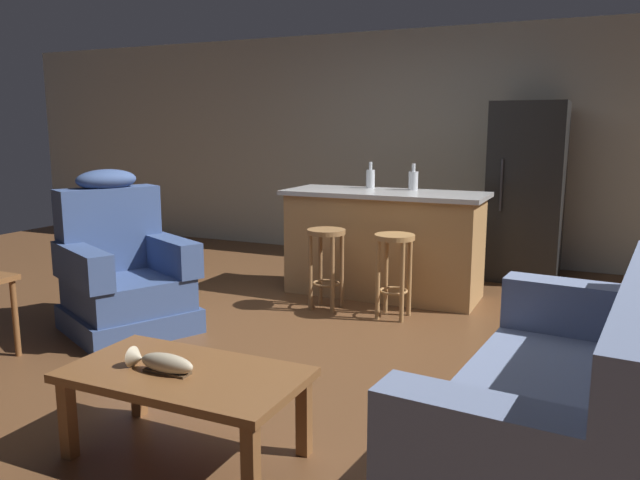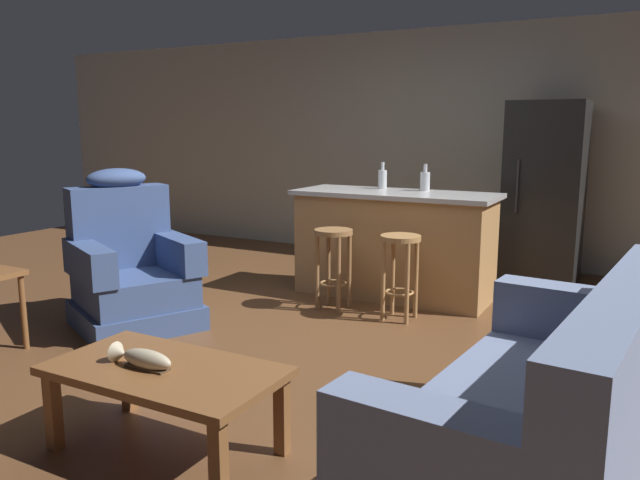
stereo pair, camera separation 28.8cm
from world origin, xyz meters
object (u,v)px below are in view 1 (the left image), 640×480
fish_figurine (161,363)px  bar_stool_left (326,254)px  bar_stool_right (394,260)px  couch (570,413)px  bottle_tall_green (413,180)px  coffee_table (185,382)px  bottle_short_amber (370,178)px  kitchen_island (384,243)px  refrigerator (526,192)px  recliner_near_lamp (123,274)px

fish_figurine → bar_stool_left: bar_stool_left is taller
fish_figurine → bar_stool_right: bar_stool_right is taller
couch → bottle_tall_green: size_ratio=8.22×
bar_stool_right → coffee_table: bearing=-94.7°
coffee_table → bottle_tall_green: size_ratio=4.59×
bar_stool_left → bottle_short_amber: 1.03m
kitchen_island → bottle_short_amber: bottle_short_amber is taller
fish_figurine → bottle_short_amber: 3.43m
refrigerator → bottle_short_amber: size_ratio=7.20×
couch → kitchen_island: (-1.73, 2.64, 0.14)m
bar_stool_right → kitchen_island: bearing=115.9°
fish_figurine → bottle_short_amber: bottle_short_amber is taller
coffee_table → refrigerator: refrigerator is taller
fish_figurine → bar_stool_right: 2.53m
refrigerator → coffee_table: bearing=-102.8°
recliner_near_lamp → bottle_short_amber: recliner_near_lamp is taller
bar_stool_right → refrigerator: 2.03m
refrigerator → bar_stool_right: bearing=-112.9°
coffee_table → fish_figurine: bearing=-150.0°
recliner_near_lamp → bar_stool_right: (1.79, 1.11, 0.05)m
coffee_table → couch: size_ratio=0.56×
bar_stool_left → bottle_short_amber: (0.07, 0.85, 0.57)m
bar_stool_left → fish_figurine: bearing=-83.2°
fish_figurine → refrigerator: (1.06, 4.35, 0.42)m
refrigerator → bar_stool_left: bearing=-126.7°
bar_stool_left → refrigerator: size_ratio=0.39×
bar_stool_left → bar_stool_right: same height
recliner_near_lamp → coffee_table: bearing=-14.3°
kitchen_island → bottle_short_amber: bearing=134.1°
couch → bottle_tall_green: bearing=-56.5°
bar_stool_left → bottle_short_amber: bearing=85.3°
recliner_near_lamp → bottle_short_amber: bearing=83.6°
bottle_tall_green → recliner_near_lamp: bearing=-130.6°
couch → fish_figurine: bearing=21.8°
couch → kitchen_island: size_ratio=1.09×
coffee_table → bar_stool_left: bar_stool_left is taller
refrigerator → bottle_tall_green: 1.33m
recliner_near_lamp → kitchen_island: (1.48, 1.74, 0.06)m
fish_figurine → coffee_table: bearing=30.0°
bar_stool_left → refrigerator: bearing=53.3°
bottle_tall_green → bottle_short_amber: (-0.42, 0.00, 0.00)m
coffee_table → bar_stool_right: bearing=85.3°
couch → kitchen_island: kitchen_island is taller
fish_figurine → kitchen_island: (-0.01, 3.15, 0.02)m
fish_figurine → kitchen_island: kitchen_island is taller
coffee_table → refrigerator: (0.97, 4.29, 0.52)m
coffee_table → bar_stool_left: size_ratio=1.62×
fish_figurine → recliner_near_lamp: (-1.49, 1.41, -0.04)m
recliner_near_lamp → refrigerator: 3.92m
couch → bar_stool_right: size_ratio=2.90×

